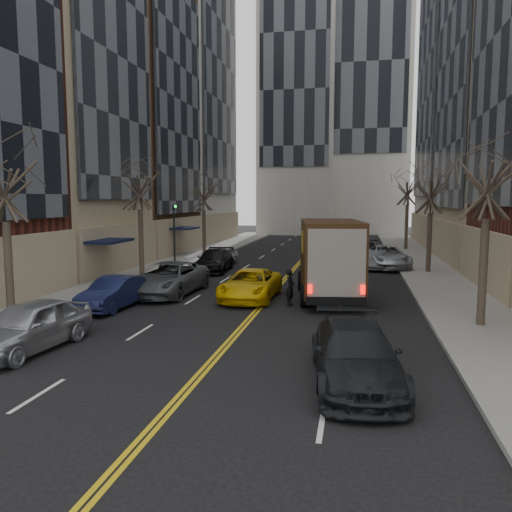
{
  "coord_description": "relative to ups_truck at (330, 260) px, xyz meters",
  "views": [
    {
      "loc": [
        4.13,
        -8.58,
        4.85
      ],
      "look_at": [
        -0.38,
        13.93,
        2.2
      ],
      "focal_mm": 35.0,
      "sensor_mm": 36.0,
      "label": 1
    }
  ],
  "objects": [
    {
      "name": "ground",
      "position": [
        -2.93,
        -15.43,
        -1.93
      ],
      "size": [
        160.0,
        160.0,
        0.0
      ],
      "primitive_type": "plane",
      "color": "black",
      "rests_on": "ground"
    },
    {
      "name": "sidewalk_left",
      "position": [
        -11.93,
        11.57,
        -1.85
      ],
      "size": [
        4.0,
        66.0,
        0.15
      ],
      "primitive_type": "cube",
      "color": "slate",
      "rests_on": "ground"
    },
    {
      "name": "sidewalk_right",
      "position": [
        6.07,
        11.57,
        -1.85
      ],
      "size": [
        4.0,
        66.0,
        0.15
      ],
      "primitive_type": "cube",
      "color": "slate",
      "rests_on": "ground"
    },
    {
      "name": "streetwall_left",
      "position": [
        -19.23,
        15.47,
        13.63
      ],
      "size": [
        14.0,
        49.5,
        36.0
      ],
      "color": "#562319",
      "rests_on": "ground"
    },
    {
      "name": "tower_far_a",
      "position": [
        -6.93,
        46.57,
        28.07
      ],
      "size": [
        10.0,
        10.0,
        60.0
      ],
      "primitive_type": "cube",
      "color": "#B7B2A8",
      "rests_on": "ground"
    },
    {
      "name": "tree_lf_near",
      "position": [
        -11.73,
        -7.43,
        4.31
      ],
      "size": [
        3.2,
        3.2,
        8.41
      ],
      "color": "#382D23",
      "rests_on": "sidewalk_left"
    },
    {
      "name": "tree_lf_mid",
      "position": [
        -11.73,
        4.57,
        4.67
      ],
      "size": [
        3.2,
        3.2,
        8.91
      ],
      "color": "#382D23",
      "rests_on": "sidewalk_left"
    },
    {
      "name": "tree_lf_far",
      "position": [
        -11.73,
        17.57,
        4.1
      ],
      "size": [
        3.2,
        3.2,
        8.12
      ],
      "color": "#382D23",
      "rests_on": "sidewalk_left"
    },
    {
      "name": "tree_rt_near",
      "position": [
        5.87,
        -4.43,
        4.53
      ],
      "size": [
        3.2,
        3.2,
        8.71
      ],
      "color": "#382D23",
      "rests_on": "sidewalk_right"
    },
    {
      "name": "tree_rt_mid",
      "position": [
        5.87,
        9.57,
        4.24
      ],
      "size": [
        3.2,
        3.2,
        8.32
      ],
      "color": "#382D23",
      "rests_on": "sidewalk_right"
    },
    {
      "name": "tree_rt_far",
      "position": [
        5.87,
        24.57,
        4.81
      ],
      "size": [
        3.2,
        3.2,
        9.11
      ],
      "color": "#382D23",
      "rests_on": "sidewalk_right"
    },
    {
      "name": "traffic_signal",
      "position": [
        -10.33,
        6.57,
        0.89
      ],
      "size": [
        0.29,
        0.26,
        4.7
      ],
      "color": "black",
      "rests_on": "sidewalk_left"
    },
    {
      "name": "ups_truck",
      "position": [
        0.0,
        0.0,
        0.0
      ],
      "size": [
        3.58,
        7.27,
        3.83
      ],
      "rotation": [
        0.0,
        0.0,
        0.14
      ],
      "color": "black",
      "rests_on": "ground"
    },
    {
      "name": "observer_sedan",
      "position": [
        1.27,
        -11.04,
        -1.15
      ],
      "size": [
        2.79,
        5.56,
        1.55
      ],
      "rotation": [
        0.0,
        0.0,
        0.12
      ],
      "color": "black",
      "rests_on": "ground"
    },
    {
      "name": "taxi",
      "position": [
        -3.72,
        -0.78,
        -1.21
      ],
      "size": [
        2.49,
        5.21,
        1.43
      ],
      "primitive_type": "imported",
      "rotation": [
        0.0,
        0.0,
        -0.02
      ],
      "color": "#DEB309",
      "rests_on": "ground"
    },
    {
      "name": "pedestrian",
      "position": [
        -1.66,
        -1.81,
        -1.1
      ],
      "size": [
        0.48,
        0.65,
        1.66
      ],
      "primitive_type": "imported",
      "rotation": [
        0.0,
        0.0,
        1.43
      ],
      "color": "black",
      "rests_on": "ground"
    },
    {
      "name": "parked_lf_a",
      "position": [
        -8.98,
        -10.17,
        -1.12
      ],
      "size": [
        2.33,
        4.9,
        1.62
      ],
      "primitive_type": "imported",
      "rotation": [
        0.0,
        0.0,
        -0.09
      ],
      "color": "#ACAFB4",
      "rests_on": "ground"
    },
    {
      "name": "parked_lf_b",
      "position": [
        -9.23,
        -3.93,
        -1.23
      ],
      "size": [
        1.79,
        4.35,
        1.4
      ],
      "primitive_type": "imported",
      "rotation": [
        0.0,
        0.0,
        -0.07
      ],
      "color": "#111636",
      "rests_on": "ground"
    },
    {
      "name": "parked_lf_c",
      "position": [
        -8.07,
        -0.38,
        -1.11
      ],
      "size": [
        2.95,
        5.97,
        1.63
      ],
      "primitive_type": "imported",
      "rotation": [
        0.0,
        0.0,
        -0.04
      ],
      "color": "#4E5256",
      "rests_on": "ground"
    },
    {
      "name": "parked_lf_d",
      "position": [
        -8.03,
        7.86,
        -1.2
      ],
      "size": [
        2.36,
        5.16,
        1.46
      ],
      "primitive_type": "imported",
      "rotation": [
        0.0,
        0.0,
        0.06
      ],
      "color": "black",
      "rests_on": "ground"
    },
    {
      "name": "parked_lf_e",
      "position": [
        -8.28,
        10.89,
        -1.25
      ],
      "size": [
        1.72,
        4.04,
        1.36
      ],
      "primitive_type": "imported",
      "rotation": [
        0.0,
        0.0,
        -0.03
      ],
      "color": "#B2B4BA",
      "rests_on": "ground"
    },
    {
      "name": "parked_rt_a",
      "position": [
        2.44,
        11.04,
        -1.29
      ],
      "size": [
        1.51,
        3.95,
        1.28
      ],
      "primitive_type": "imported",
      "rotation": [
        0.0,
        0.0,
        -0.04
      ],
      "color": "#4C4F53",
      "rests_on": "ground"
    },
    {
      "name": "parked_rt_b",
      "position": [
        3.37,
        11.76,
        -1.13
      ],
      "size": [
        3.41,
        6.04,
        1.59
      ],
      "primitive_type": "imported",
      "rotation": [
        0.0,
        0.0,
        0.14
      ],
      "color": "#AFB2B7",
      "rests_on": "ground"
    },
    {
      "name": "parked_rt_c",
      "position": [
        2.17,
        18.72,
        -1.29
      ],
      "size": [
        2.33,
        4.59,
        1.28
      ],
      "primitive_type": "imported",
      "rotation": [
        0.0,
        0.0,
        -0.13
      ],
      "color": "black",
      "rests_on": "ground"
    }
  ]
}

